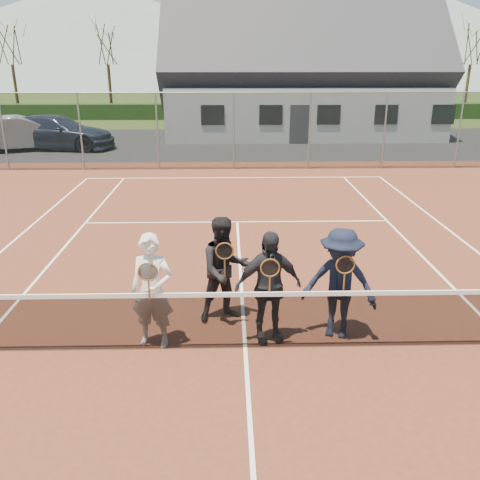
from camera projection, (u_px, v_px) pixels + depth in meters
The scene contains 21 objects.
ground at pixel (232, 144), 26.64m from camera, with size 220.00×220.00×0.00m, color #2D4117.
court_surface at pixel (245, 349), 7.80m from camera, with size 30.00×30.00×0.02m, color #562819.
tarmac_carpark at pixel (156, 144), 26.54m from camera, with size 40.00×12.00×0.01m, color black.
hedge_row at pixel (231, 111), 37.75m from camera, with size 40.00×1.20×1.10m, color black.
hill_west at pixel (93, 32), 93.65m from camera, with size 110.00×110.00×18.00m, color slate.
hill_centre at pixel (336, 20), 94.02m from camera, with size 120.00×120.00×22.00m, color slate.
car_b at pixel (22, 133), 24.58m from camera, with size 1.74×4.98×1.64m, color gray.
car_c at pixel (57, 132), 24.92m from camera, with size 2.29×5.63×1.63m, color #1C2138.
court_markings at pixel (245, 348), 7.80m from camera, with size 11.03×23.83×0.01m.
tennis_net at pixel (245, 318), 7.62m from camera, with size 11.68×0.08×1.10m.
perimeter_fence at pixel (234, 131), 20.00m from camera, with size 30.07×0.07×3.02m.
clubhouse at pixel (301, 63), 29.15m from camera, with size 15.60×8.20×7.70m.
tree_a at pixel (8, 36), 36.56m from camera, with size 3.20×3.20×7.77m.
tree_b at pixel (106, 36), 36.72m from camera, with size 3.20×3.20×7.77m.
tree_c at pixel (257, 36), 36.98m from camera, with size 3.20×3.20×7.77m.
tree_d at pixel (393, 36), 37.21m from camera, with size 3.20×3.20×7.77m.
tree_e at pixel (474, 36), 37.35m from camera, with size 3.20×3.20×7.77m.
player_a at pixel (152, 291), 7.62m from camera, with size 0.72×0.55×1.80m.
player_b at pixel (225, 269), 8.41m from camera, with size 1.04×0.92×1.80m.
player_c at pixel (268, 287), 7.76m from camera, with size 1.13×0.67×1.80m.
player_d at pixel (340, 284), 7.87m from camera, with size 1.32×1.01×1.80m.
Camera 1 is at (-0.25, -6.78, 4.21)m, focal length 38.00 mm.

